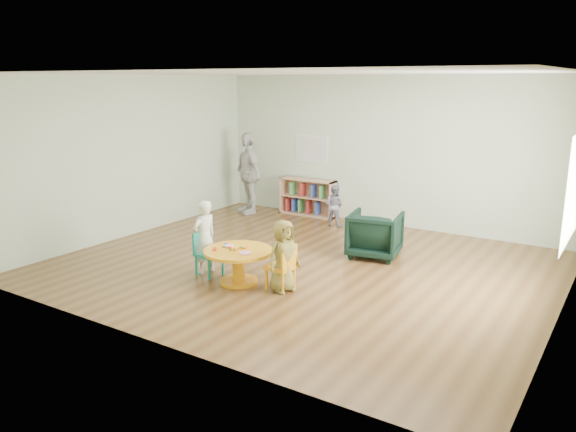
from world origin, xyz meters
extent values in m
plane|color=brown|center=(0.00, 0.00, 0.00)|extent=(7.00, 7.00, 0.00)
cube|color=silver|center=(0.00, 0.00, 2.75)|extent=(7.00, 6.00, 0.10)
cube|color=beige|center=(0.00, 3.00, 1.40)|extent=(7.00, 0.10, 2.80)
cube|color=beige|center=(0.00, -3.00, 1.40)|extent=(7.00, 0.10, 2.80)
cube|color=beige|center=(-3.50, 0.00, 1.40)|extent=(0.10, 6.00, 2.80)
cube|color=beige|center=(3.50, 0.00, 1.40)|extent=(0.10, 6.00, 2.80)
cube|color=white|center=(3.48, 0.30, 1.50)|extent=(0.02, 1.60, 1.30)
cylinder|color=orange|center=(-0.36, -1.09, 0.21)|extent=(0.17, 0.17, 0.43)
cylinder|color=orange|center=(-0.36, -1.09, 0.02)|extent=(0.52, 0.52, 0.04)
cylinder|color=orange|center=(-0.36, -1.09, 0.45)|extent=(0.94, 0.94, 0.04)
cylinder|color=pink|center=(-0.57, -1.03, 0.48)|extent=(0.15, 0.15, 0.02)
cylinder|color=pink|center=(-0.17, -1.17, 0.48)|extent=(0.17, 0.17, 0.02)
cylinder|color=orange|center=(-0.38, -1.11, 0.49)|extent=(0.08, 0.13, 0.04)
cylinder|color=#147237|center=(-0.41, -1.19, 0.49)|extent=(0.04, 0.05, 0.02)
cylinder|color=#147237|center=(-0.36, -1.02, 0.49)|extent=(0.04, 0.05, 0.02)
cube|color=red|center=(-0.51, -1.09, 0.48)|extent=(0.06, 0.06, 0.02)
cube|color=#EB4913|center=(-0.32, -0.99, 0.48)|extent=(0.05, 0.05, 0.02)
cube|color=#1823B8|center=(-0.65, -0.99, 0.48)|extent=(0.06, 0.06, 0.02)
cube|color=#147237|center=(-0.59, -1.09, 0.48)|extent=(0.05, 0.06, 0.02)
cube|color=red|center=(-0.61, -1.28, 0.48)|extent=(0.06, 0.06, 0.02)
cube|color=#EB4913|center=(-0.65, -1.23, 0.48)|extent=(0.07, 0.07, 0.02)
cube|color=#178073|center=(-0.90, -1.06, 0.31)|extent=(0.37, 0.37, 0.04)
cube|color=#178073|center=(-1.04, -1.04, 0.47)|extent=(0.07, 0.33, 0.29)
cylinder|color=#178073|center=(-1.02, -0.91, 0.14)|extent=(0.04, 0.04, 0.29)
cylinder|color=#178073|center=(-1.05, -1.18, 0.14)|extent=(0.04, 0.04, 0.29)
cylinder|color=#178073|center=(-0.76, -0.94, 0.14)|extent=(0.04, 0.04, 0.29)
cylinder|color=#178073|center=(-0.79, -1.21, 0.14)|extent=(0.04, 0.04, 0.29)
cube|color=orange|center=(0.25, -0.98, 0.31)|extent=(0.34, 0.34, 0.04)
cube|color=orange|center=(0.39, -0.99, 0.47)|extent=(0.05, 0.33, 0.29)
cylinder|color=orange|center=(0.38, -1.12, 0.14)|extent=(0.04, 0.04, 0.29)
cylinder|color=orange|center=(0.39, -0.85, 0.14)|extent=(0.04, 0.04, 0.29)
cylinder|color=orange|center=(0.11, -1.10, 0.14)|extent=(0.04, 0.04, 0.29)
cylinder|color=orange|center=(0.13, -0.84, 0.14)|extent=(0.04, 0.04, 0.29)
cube|color=tan|center=(-2.19, 2.83, 0.38)|extent=(0.03, 0.30, 0.75)
cube|color=tan|center=(-1.01, 2.83, 0.38)|extent=(0.03, 0.30, 0.75)
cube|color=tan|center=(-1.60, 2.83, 0.01)|extent=(1.20, 0.30, 0.03)
cube|color=tan|center=(-1.60, 2.83, 0.73)|extent=(1.20, 0.30, 0.03)
cube|color=tan|center=(-1.60, 2.83, 0.38)|extent=(1.14, 0.28, 0.03)
cube|color=tan|center=(-1.60, 2.97, 0.38)|extent=(1.20, 0.02, 0.75)
cube|color=#B93631|center=(-2.05, 2.81, 0.18)|extent=(0.04, 0.18, 0.26)
cube|color=blue|center=(-1.90, 2.81, 0.18)|extent=(0.04, 0.18, 0.26)
cube|color=#51AF5F|center=(-1.75, 2.81, 0.18)|extent=(0.04, 0.18, 0.26)
cube|color=#B93631|center=(-1.55, 2.81, 0.18)|extent=(0.04, 0.18, 0.26)
cube|color=blue|center=(-1.35, 2.81, 0.18)|extent=(0.04, 0.18, 0.26)
cube|color=#51AF5F|center=(-1.95, 2.81, 0.53)|extent=(0.04, 0.18, 0.26)
cube|color=#B93631|center=(-1.70, 2.81, 0.53)|extent=(0.04, 0.18, 0.26)
cube|color=blue|center=(-1.45, 2.81, 0.53)|extent=(0.04, 0.18, 0.26)
cube|color=#51AF5F|center=(-1.25, 2.81, 0.53)|extent=(0.04, 0.18, 0.26)
cube|color=white|center=(-1.60, 2.98, 1.35)|extent=(0.74, 0.01, 0.54)
cube|color=#E7303C|center=(-1.60, 2.98, 1.35)|extent=(0.70, 0.00, 0.50)
imported|color=black|center=(0.71, 1.00, 0.36)|extent=(0.89, 0.91, 0.71)
imported|color=silver|center=(-1.02, -1.01, 0.53)|extent=(0.31, 0.42, 1.06)
imported|color=yellow|center=(0.32, -1.01, 0.48)|extent=(0.45, 0.55, 0.96)
imported|color=#1A1940|center=(-0.73, 2.35, 0.40)|extent=(0.40, 0.32, 0.79)
imported|color=silver|center=(-2.73, 2.32, 0.84)|extent=(1.06, 0.84, 1.68)
camera|label=1|loc=(4.14, -6.83, 2.71)|focal=35.00mm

